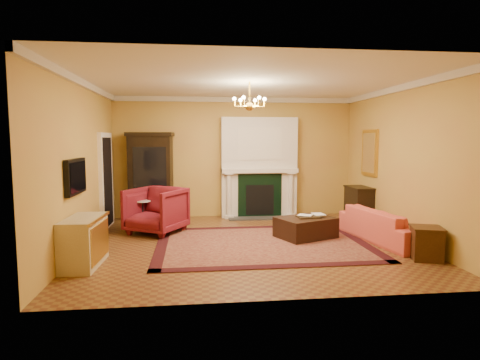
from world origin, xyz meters
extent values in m
cube|color=brown|center=(0.00, 0.00, -0.01)|extent=(6.00, 5.50, 0.02)
cube|color=white|center=(0.00, 0.00, 3.01)|extent=(6.00, 5.50, 0.02)
cube|color=gold|center=(0.00, 2.76, 1.50)|extent=(6.00, 0.02, 3.00)
cube|color=gold|center=(0.00, -2.76, 1.50)|extent=(6.00, 0.02, 3.00)
cube|color=gold|center=(-3.01, 0.00, 1.50)|extent=(0.02, 5.50, 3.00)
cube|color=gold|center=(3.01, 0.00, 1.50)|extent=(0.02, 5.50, 3.00)
cube|color=silver|center=(0.60, 2.59, 1.25)|extent=(1.90, 0.32, 2.50)
cube|color=silver|center=(0.60, 2.42, 1.85)|extent=(1.10, 0.01, 0.80)
cube|color=black|center=(0.60, 2.42, 0.55)|extent=(1.10, 0.02, 1.10)
cube|color=black|center=(0.60, 2.42, 0.45)|extent=(0.70, 0.02, 0.75)
cube|color=#333333|center=(0.60, 2.30, 0.02)|extent=(1.60, 0.50, 0.04)
cube|color=silver|center=(0.60, 2.53, 1.18)|extent=(1.90, 0.44, 0.10)
cylinder|color=silver|center=(-0.18, 2.41, 0.59)|extent=(0.14, 0.14, 1.18)
cylinder|color=silver|center=(1.38, 2.41, 0.59)|extent=(0.14, 0.14, 1.18)
cube|color=silver|center=(0.00, 2.71, 2.94)|extent=(6.00, 0.08, 0.12)
cube|color=silver|center=(-2.96, 0.00, 2.94)|extent=(0.08, 5.50, 0.12)
cube|color=silver|center=(2.96, 0.00, 2.94)|extent=(0.08, 5.50, 0.12)
cube|color=white|center=(-2.96, 1.70, 1.05)|extent=(0.08, 1.05, 2.10)
cube|color=black|center=(-2.92, 1.70, 1.02)|extent=(0.02, 0.85, 1.95)
cube|color=black|center=(-2.95, -0.60, 1.35)|extent=(0.08, 0.95, 0.58)
cube|color=black|center=(-2.90, -0.60, 1.35)|extent=(0.01, 0.85, 0.48)
cube|color=gold|center=(2.97, 1.40, 1.65)|extent=(0.05, 0.76, 1.05)
cube|color=white|center=(2.94, 1.40, 1.65)|extent=(0.01, 0.62, 0.90)
cylinder|color=gold|center=(0.00, 0.00, 2.80)|extent=(0.03, 0.03, 0.40)
sphere|color=gold|center=(0.00, 0.00, 2.55)|extent=(0.16, 0.16, 0.16)
sphere|color=#FFE5B2|center=(0.28, 0.00, 2.69)|extent=(0.07, 0.07, 0.07)
sphere|color=#FFE5B2|center=(0.14, 0.24, 2.69)|extent=(0.07, 0.07, 0.07)
sphere|color=#FFE5B2|center=(-0.14, 0.24, 2.69)|extent=(0.07, 0.07, 0.07)
sphere|color=#FFE5B2|center=(-0.28, 0.00, 2.69)|extent=(0.07, 0.07, 0.07)
sphere|color=#FFE5B2|center=(-0.14, -0.24, 2.69)|extent=(0.07, 0.07, 0.07)
sphere|color=#FFE5B2|center=(0.14, -0.24, 2.69)|extent=(0.07, 0.07, 0.07)
cube|color=#440F0E|center=(0.24, -0.12, 0.01)|extent=(3.94, 2.96, 0.02)
cube|color=black|center=(-2.07, 2.49, 1.01)|extent=(1.06, 0.56, 2.03)
imported|color=maroon|center=(-1.82, 1.02, 0.53)|extent=(1.37, 1.34, 1.05)
cylinder|color=black|center=(-2.14, 1.34, 0.02)|extent=(0.25, 0.25, 0.04)
cylinder|color=black|center=(-2.14, 1.34, 0.33)|extent=(0.05, 0.05, 0.58)
cylinder|color=white|center=(-2.14, 1.34, 0.63)|extent=(0.36, 0.36, 0.03)
cube|color=#C2B58E|center=(-2.73, -1.09, 0.38)|extent=(0.53, 1.04, 0.76)
imported|color=#CE4B41|center=(2.64, -0.17, 0.41)|extent=(0.95, 2.19, 0.83)
cube|color=#37200F|center=(2.72, -1.38, 0.26)|extent=(0.56, 0.56, 0.52)
cube|color=black|center=(2.78, 1.46, 0.41)|extent=(0.45, 0.76, 0.83)
cube|color=black|center=(1.17, 0.25, 0.21)|extent=(1.28, 1.13, 0.40)
cube|color=black|center=(1.21, 0.25, 0.43)|extent=(0.45, 0.36, 0.03)
imported|color=gray|center=(1.11, 0.17, 0.58)|extent=(0.12, 0.19, 0.27)
imported|color=gray|center=(1.34, 0.33, 0.59)|extent=(0.22, 0.03, 0.30)
cylinder|color=gray|center=(-0.11, 2.53, 1.28)|extent=(0.11, 0.11, 0.09)
cone|color=#103C10|center=(-0.11, 2.53, 1.49)|extent=(0.16, 0.16, 0.35)
cylinder|color=gray|center=(1.23, 2.53, 1.28)|extent=(0.12, 0.12, 0.10)
cone|color=#103C10|center=(1.23, 2.53, 1.51)|extent=(0.17, 0.17, 0.37)
camera|label=1|loc=(-1.01, -7.37, 1.95)|focal=30.00mm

